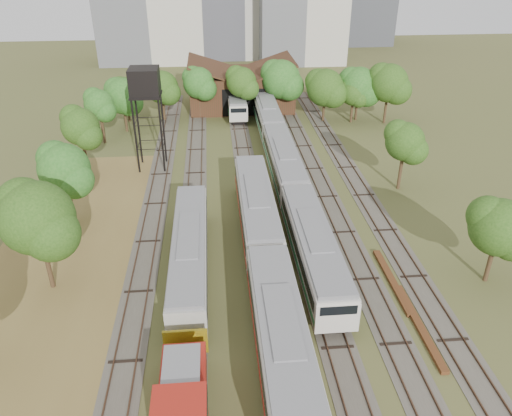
{
  "coord_description": "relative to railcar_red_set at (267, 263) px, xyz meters",
  "views": [
    {
      "loc": [
        -5.66,
        -21.05,
        24.26
      ],
      "look_at": [
        -2.11,
        18.66,
        2.5
      ],
      "focal_mm": 35.0,
      "sensor_mm": 36.0,
      "label": 1
    }
  ],
  "objects": [
    {
      "name": "rail_pile_far",
      "position": [
        10.2,
        -5.85,
        -1.92
      ],
      "size": [
        0.55,
        8.85,
        0.29
      ],
      "primitive_type": "cube",
      "color": "brown",
      "rests_on": "ground"
    },
    {
      "name": "dry_grass_patch",
      "position": [
        -16.0,
        -2.55,
        -2.04
      ],
      "size": [
        14.0,
        60.0,
        0.04
      ],
      "primitive_type": "cube",
      "color": "brown",
      "rests_on": "ground"
    },
    {
      "name": "water_tower",
      "position": [
        -11.02,
        24.01,
        7.82
      ],
      "size": [
        3.39,
        3.39,
        11.72
      ],
      "color": "black",
      "rests_on": "ground"
    },
    {
      "name": "tree_band_far",
      "position": [
        5.74,
        39.69,
        3.24
      ],
      "size": [
        42.55,
        10.54,
        8.62
      ],
      "color": "#382616",
      "rests_on": "ground"
    },
    {
      "name": "railcar_green_set",
      "position": [
        4.0,
        19.23,
        -0.09
      ],
      "size": [
        3.02,
        52.08,
        3.73
      ],
      "color": "black",
      "rests_on": "ground"
    },
    {
      "name": "tree_band_left",
      "position": [
        -17.76,
        8.55,
        3.62
      ],
      "size": [
        8.01,
        63.12,
        9.0
      ],
      "color": "#382616",
      "rests_on": "ground"
    },
    {
      "name": "rail_pile_near",
      "position": [
        10.0,
        -0.62,
        -1.92
      ],
      "size": [
        0.56,
        8.42,
        0.28
      ],
      "primitive_type": "cube",
      "color": "brown",
      "rests_on": "ground"
    },
    {
      "name": "tree_band_right",
      "position": [
        16.89,
        14.1,
        2.89
      ],
      "size": [
        5.62,
        43.23,
        7.49
      ],
      "color": "#382616",
      "rests_on": "ground"
    },
    {
      "name": "maintenance_shed",
      "position": [
        1.0,
        47.43,
        0.85
      ],
      "size": [
        16.45,
        11.55,
        7.58
      ],
      "color": "#3B2615",
      "rests_on": "ground"
    },
    {
      "name": "ground",
      "position": [
        2.0,
        -10.55,
        -2.06
      ],
      "size": [
        240.0,
        240.0,
        0.0
      ],
      "primitive_type": "plane",
      "color": "#475123",
      "rests_on": "ground"
    },
    {
      "name": "shunter_locomotive",
      "position": [
        -6.0,
        -12.5,
        -0.25
      ],
      "size": [
        2.86,
        8.1,
        3.75
      ],
      "color": "black",
      "rests_on": "ground"
    },
    {
      "name": "railcar_rear",
      "position": [
        0.0,
        45.39,
        -0.3
      ],
      "size": [
        2.7,
        16.08,
        3.34
      ],
      "color": "black",
      "rests_on": "ground"
    },
    {
      "name": "old_grey_coach",
      "position": [
        -6.0,
        2.42,
        -0.17
      ],
      "size": [
        2.81,
        18.0,
        3.47
      ],
      "color": "black",
      "rests_on": "ground"
    },
    {
      "name": "railcar_red_set",
      "position": [
        0.0,
        0.0,
        0.0
      ],
      "size": [
        3.15,
        34.58,
        3.9
      ],
      "color": "black",
      "rests_on": "ground"
    },
    {
      "name": "tracks",
      "position": [
        1.33,
        14.45,
        -2.02
      ],
      "size": [
        24.6,
        80.0,
        0.19
      ],
      "color": "#4C473D",
      "rests_on": "ground"
    }
  ]
}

